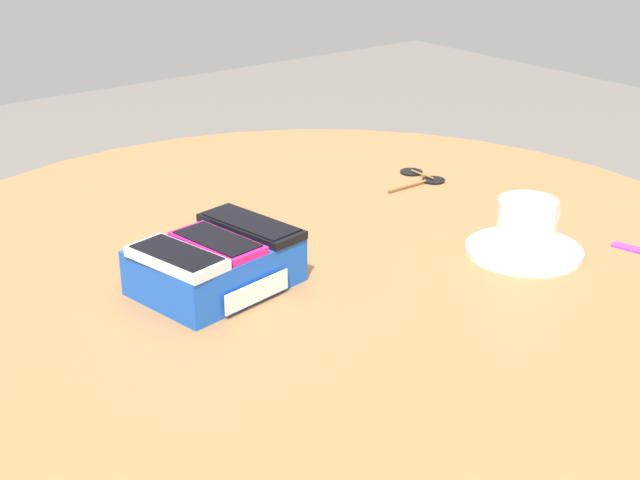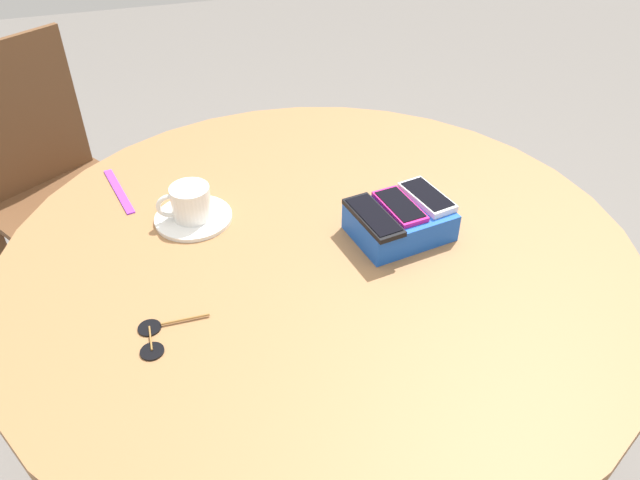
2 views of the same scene
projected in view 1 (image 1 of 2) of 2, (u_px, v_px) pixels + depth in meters
round_table at (320, 323)px, 1.17m from camera, size 1.16×1.16×0.76m
phone_box at (217, 267)px, 1.04m from camera, size 0.19×0.16×0.05m
phone_white at (177, 257)px, 0.98m from camera, size 0.08×0.13×0.01m
phone_magenta at (217, 242)px, 1.02m from camera, size 0.07×0.12×0.01m
phone_black at (251, 226)px, 1.07m from camera, size 0.08×0.15×0.01m
saucer at (524, 251)px, 1.14m from camera, size 0.15×0.15×0.01m
coffee_cup at (528, 223)px, 1.12m from camera, size 0.10×0.08×0.06m
sunglasses at (420, 177)px, 1.41m from camera, size 0.11×0.09×0.01m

